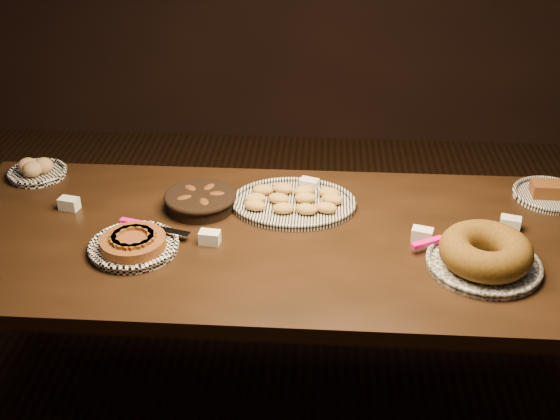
# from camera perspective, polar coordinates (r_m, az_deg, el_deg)

# --- Properties ---
(ground) EXTENTS (5.00, 5.00, 0.00)m
(ground) POSITION_cam_1_polar(r_m,az_deg,el_deg) (2.90, 0.13, -14.65)
(ground) COLOR black
(ground) RESTS_ON ground
(buffet_table) EXTENTS (2.40, 1.00, 0.75)m
(buffet_table) POSITION_cam_1_polar(r_m,az_deg,el_deg) (2.48, 0.15, -3.47)
(buffet_table) COLOR black
(buffet_table) RESTS_ON ground
(apple_tart_plate) EXTENTS (0.33, 0.30, 0.06)m
(apple_tart_plate) POSITION_cam_1_polar(r_m,az_deg,el_deg) (2.40, -11.80, -2.72)
(apple_tart_plate) COLOR white
(apple_tart_plate) RESTS_ON buffet_table
(madeleine_platter) EXTENTS (0.46, 0.37, 0.05)m
(madeleine_platter) POSITION_cam_1_polar(r_m,az_deg,el_deg) (2.60, 1.10, 0.69)
(madeleine_platter) COLOR black
(madeleine_platter) RESTS_ON buffet_table
(bundt_cake_plate) EXTENTS (0.41, 0.39, 0.11)m
(bundt_cake_plate) POSITION_cam_1_polar(r_m,az_deg,el_deg) (2.34, 16.31, -3.49)
(bundt_cake_plate) COLOR black
(bundt_cake_plate) RESTS_ON buffet_table
(croissant_basket) EXTENTS (0.28, 0.28, 0.07)m
(croissant_basket) POSITION_cam_1_polar(r_m,az_deg,el_deg) (2.59, -6.48, 0.87)
(croissant_basket) COLOR black
(croissant_basket) RESTS_ON buffet_table
(bread_roll_plate) EXTENTS (0.23, 0.23, 0.07)m
(bread_roll_plate) POSITION_cam_1_polar(r_m,az_deg,el_deg) (2.97, -19.20, 3.08)
(bread_roll_plate) COLOR white
(bread_roll_plate) RESTS_ON buffet_table
(loaf_plate) EXTENTS (0.28, 0.28, 0.06)m
(loaf_plate) POSITION_cam_1_polar(r_m,az_deg,el_deg) (2.84, 21.12, 1.26)
(loaf_plate) COLOR black
(loaf_plate) RESTS_ON buffet_table
(tent_cards) EXTENTS (1.67, 0.46, 0.04)m
(tent_cards) POSITION_cam_1_polar(r_m,az_deg,el_deg) (2.50, 1.79, -0.47)
(tent_cards) COLOR white
(tent_cards) RESTS_ON buffet_table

